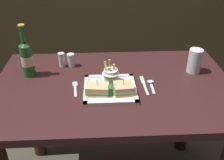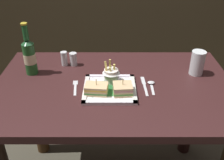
{
  "view_description": "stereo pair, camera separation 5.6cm",
  "coord_description": "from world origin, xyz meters",
  "views": [
    {
      "loc": [
        -0.07,
        -1.09,
        1.42
      ],
      "look_at": [
        -0.01,
        -0.03,
        0.78
      ],
      "focal_mm": 41.89,
      "sensor_mm": 36.0,
      "label": 1
    },
    {
      "loc": [
        -0.01,
        -1.09,
        1.42
      ],
      "look_at": [
        -0.01,
        -0.03,
        0.78
      ],
      "focal_mm": 41.89,
      "sensor_mm": 36.0,
      "label": 2
    }
  ],
  "objects": [
    {
      "name": "square_plate",
      "position": [
        -0.02,
        -0.05,
        0.75
      ],
      "size": [
        0.25,
        0.25,
        0.02
      ],
      "color": "white",
      "rests_on": "dining_table"
    },
    {
      "name": "dining_table",
      "position": [
        0.0,
        0.0,
        0.58
      ],
      "size": [
        1.19,
        0.74,
        0.74
      ],
      "color": "#381C1C",
      "rests_on": "ground_plane"
    },
    {
      "name": "beer_bottle",
      "position": [
        -0.43,
        0.11,
        0.84
      ],
      "size": [
        0.06,
        0.06,
        0.27
      ],
      "color": "#225E27",
      "rests_on": "dining_table"
    },
    {
      "name": "fork",
      "position": [
        -0.19,
        -0.03,
        0.74
      ],
      "size": [
        0.03,
        0.13,
        0.0
      ],
      "color": "silver",
      "rests_on": "dining_table"
    },
    {
      "name": "water_glass",
      "position": [
        0.43,
        0.11,
        0.79
      ],
      "size": [
        0.07,
        0.07,
        0.13
      ],
      "color": "silver",
      "rests_on": "dining_table"
    },
    {
      "name": "spoon",
      "position": [
        0.18,
        -0.01,
        0.75
      ],
      "size": [
        0.03,
        0.12,
        0.01
      ],
      "color": "silver",
      "rests_on": "dining_table"
    },
    {
      "name": "sandwich_half_right",
      "position": [
        0.04,
        -0.09,
        0.77
      ],
      "size": [
        0.09,
        0.09,
        0.08
      ],
      "color": "#E4B683",
      "rests_on": "square_plate"
    },
    {
      "name": "knife",
      "position": [
        0.15,
        -0.01,
        0.74
      ],
      "size": [
        0.02,
        0.17,
        0.0
      ],
      "color": "silver",
      "rests_on": "dining_table"
    },
    {
      "name": "salt_shaker",
      "position": [
        -0.27,
        0.2,
        0.78
      ],
      "size": [
        0.04,
        0.04,
        0.08
      ],
      "color": "silver",
      "rests_on": "dining_table"
    },
    {
      "name": "fries_cup",
      "position": [
        -0.01,
        0.01,
        0.8
      ],
      "size": [
        0.09,
        0.09,
        0.12
      ],
      "color": "white",
      "rests_on": "square_plate"
    },
    {
      "name": "sandwich_half_left",
      "position": [
        -0.08,
        -0.09,
        0.77
      ],
      "size": [
        0.11,
        0.08,
        0.07
      ],
      "color": "#DFBF88",
      "rests_on": "square_plate"
    },
    {
      "name": "pepper_shaker",
      "position": [
        -0.22,
        0.2,
        0.77
      ],
      "size": [
        0.04,
        0.04,
        0.07
      ],
      "color": "silver",
      "rests_on": "dining_table"
    }
  ]
}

